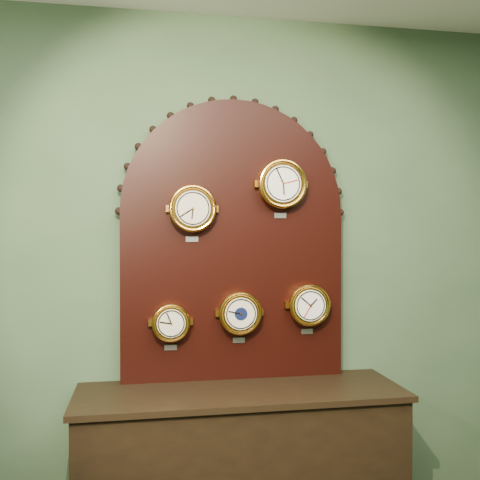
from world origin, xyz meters
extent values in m
plane|color=#3F5A3D|center=(0.00, 2.50, 1.40)|extent=(4.00, 0.00, 4.00)
cube|color=black|center=(0.00, 2.23, 0.40)|extent=(1.60, 0.50, 0.80)
cube|color=black|center=(0.00, 2.45, 1.28)|extent=(1.20, 0.06, 0.90)
cylinder|color=black|center=(0.00, 2.45, 1.73)|extent=(1.20, 0.06, 1.20)
cylinder|color=orange|center=(-0.23, 2.39, 1.74)|extent=(0.23, 0.08, 0.23)
torus|color=orange|center=(-0.23, 2.36, 1.74)|extent=(0.25, 0.02, 0.25)
cylinder|color=beige|center=(-0.23, 2.35, 1.74)|extent=(0.18, 0.01, 0.18)
cube|color=#BABAC2|center=(-0.23, 2.42, 1.58)|extent=(0.06, 0.01, 0.03)
cylinder|color=orange|center=(0.25, 2.39, 1.88)|extent=(0.25, 0.08, 0.25)
torus|color=orange|center=(0.25, 2.36, 1.88)|extent=(0.27, 0.02, 0.27)
cylinder|color=white|center=(0.25, 2.35, 1.88)|extent=(0.20, 0.01, 0.20)
cube|color=#BABAC2|center=(0.25, 2.42, 1.71)|extent=(0.06, 0.01, 0.03)
cylinder|color=orange|center=(-0.34, 2.39, 1.15)|extent=(0.18, 0.08, 0.18)
torus|color=orange|center=(-0.34, 2.36, 1.15)|extent=(0.20, 0.02, 0.20)
cylinder|color=beige|center=(-0.34, 2.35, 1.15)|extent=(0.15, 0.01, 0.15)
cube|color=#BABAC2|center=(-0.34, 2.42, 1.01)|extent=(0.07, 0.01, 0.03)
cylinder|color=orange|center=(0.02, 2.39, 1.19)|extent=(0.21, 0.08, 0.21)
torus|color=orange|center=(0.02, 2.36, 1.19)|extent=(0.23, 0.02, 0.23)
cylinder|color=beige|center=(0.02, 2.35, 1.19)|extent=(0.17, 0.01, 0.17)
cube|color=#BABAC2|center=(0.02, 2.42, 1.04)|extent=(0.07, 0.01, 0.03)
cylinder|color=#0C1338|center=(0.02, 2.35, 1.19)|extent=(0.07, 0.00, 0.07)
cylinder|color=orange|center=(0.40, 2.39, 1.23)|extent=(0.21, 0.08, 0.21)
torus|color=orange|center=(0.40, 2.36, 1.23)|extent=(0.23, 0.02, 0.23)
cylinder|color=white|center=(0.40, 2.35, 1.23)|extent=(0.17, 0.01, 0.17)
cube|color=#BABAC2|center=(0.40, 2.42, 1.08)|extent=(0.07, 0.01, 0.03)
camera|label=1|loc=(-0.48, -0.45, 1.62)|focal=40.84mm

